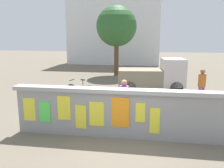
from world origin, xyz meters
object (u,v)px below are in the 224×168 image
(motorcycle, at_px, (109,100))
(bicycle_near, at_px, (80,91))
(bicycle_far, at_px, (197,111))
(person_walking, at_px, (124,98))
(person_bystander, at_px, (202,83))
(auto_rickshaw_truck, at_px, (155,76))
(tree_roadside, at_px, (116,27))

(motorcycle, relative_size, bicycle_near, 1.11)
(motorcycle, height_order, bicycle_far, bicycle_far)
(bicycle_near, height_order, bicycle_far, same)
(motorcycle, height_order, person_walking, person_walking)
(bicycle_far, bearing_deg, person_bystander, 75.91)
(motorcycle, xyz_separation_m, bicycle_near, (-1.78, 1.83, -0.10))
(auto_rickshaw_truck, distance_m, bicycle_far, 4.74)
(motorcycle, distance_m, bicycle_near, 2.55)
(bicycle_near, distance_m, person_bystander, 5.83)
(bicycle_near, bearing_deg, auto_rickshaw_truck, 28.22)
(auto_rickshaw_truck, xyz_separation_m, bicycle_near, (-3.71, -1.99, -0.54))
(auto_rickshaw_truck, distance_m, bicycle_near, 4.25)
(bicycle_near, xyz_separation_m, tree_roadside, (0.84, 7.13, 3.39))
(bicycle_far, height_order, person_bystander, person_bystander)
(person_bystander, bearing_deg, bicycle_far, -104.09)
(bicycle_near, xyz_separation_m, person_bystander, (5.80, -0.16, 0.62))
(auto_rickshaw_truck, relative_size, motorcycle, 1.99)
(bicycle_near, xyz_separation_m, person_walking, (2.57, -3.32, 0.62))
(person_walking, distance_m, person_bystander, 4.51)
(bicycle_near, height_order, tree_roadside, tree_roadside)
(person_walking, height_order, person_bystander, same)
(auto_rickshaw_truck, xyz_separation_m, bicycle_far, (1.50, -4.47, -0.54))
(bicycle_near, distance_m, bicycle_far, 5.78)
(motorcycle, bearing_deg, auto_rickshaw_truck, 63.11)
(motorcycle, relative_size, person_bystander, 1.16)
(motorcycle, relative_size, person_walking, 1.16)
(bicycle_near, bearing_deg, tree_roadside, 83.29)
(auto_rickshaw_truck, relative_size, tree_roadside, 0.70)
(auto_rickshaw_truck, distance_m, person_bystander, 3.00)
(person_bystander, height_order, tree_roadside, tree_roadside)
(person_walking, relative_size, tree_roadside, 0.30)
(person_walking, bearing_deg, motorcycle, 117.99)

